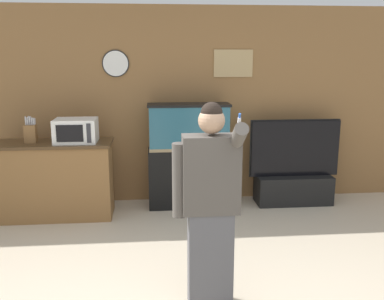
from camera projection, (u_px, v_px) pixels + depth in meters
wall_back_paneled at (172, 106)px, 5.73m from camera, size 10.00×0.08×2.60m
counter_island at (55, 180)px, 5.24m from camera, size 1.40×0.56×0.94m
microwave at (76, 131)px, 5.11m from camera, size 0.49×0.38×0.28m
knife_block at (31, 133)px, 5.09m from camera, size 0.13×0.12×0.32m
aquarium_on_stand at (189, 156)px, 5.58m from camera, size 1.05×0.36×1.36m
tv_on_stand at (293, 179)px, 5.76m from camera, size 1.21×0.40×1.14m
person_standing at (210, 205)px, 3.27m from camera, size 0.52×0.39×1.64m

